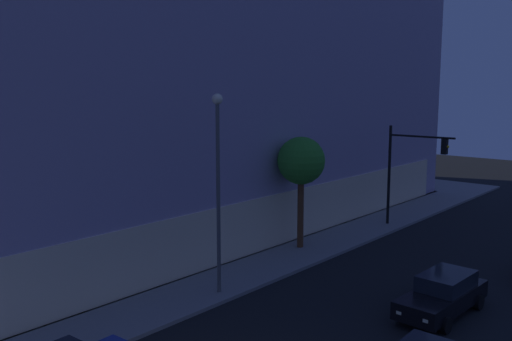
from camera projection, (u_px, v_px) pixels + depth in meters
name	position (u px, v px, depth m)	size (l,w,h in m)	color
modern_building	(147.00, 70.00, 38.61)	(38.69, 26.48, 19.82)	#4C4C51
traffic_light_far_corner	(409.00, 161.00, 33.77)	(0.34, 4.10, 6.18)	black
street_lamp_sidewalk	(218.00, 170.00, 22.64)	(0.44, 0.44, 8.26)	#535353
sidewalk_tree	(301.00, 162.00, 29.30)	(2.52, 2.52, 5.95)	brown
car_black	(443.00, 294.00, 21.40)	(4.80, 2.10, 1.56)	black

